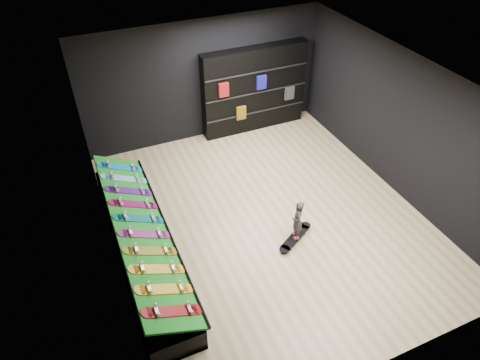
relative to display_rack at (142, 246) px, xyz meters
name	(u,v)px	position (x,y,z in m)	size (l,w,h in m)	color
floor	(266,217)	(2.55, 0.00, -0.25)	(6.00, 7.00, 0.01)	#D2BB8E
ceiling	(273,83)	(2.55, 0.00, 2.75)	(6.00, 7.00, 0.01)	white
wall_back	(204,81)	(2.55, 3.50, 1.25)	(6.00, 0.02, 3.00)	black
wall_front	(394,308)	(2.55, -3.50, 1.25)	(6.00, 0.02, 3.00)	black
wall_left	(104,202)	(-0.45, 0.00, 1.25)	(0.02, 7.00, 3.00)	black
wall_right	(399,124)	(5.55, 0.00, 1.25)	(0.02, 7.00, 3.00)	black
display_rack	(142,246)	(0.00, 0.00, 0.00)	(0.90, 4.50, 0.50)	black
turf_ramp	(141,227)	(0.05, 0.00, 0.46)	(1.00, 4.50, 0.04)	#116F17
back_shelving	(254,90)	(3.81, 3.32, 0.85)	(2.75, 0.32, 2.20)	black
floor_skateboard	(295,238)	(2.79, -0.79, -0.20)	(0.98, 0.22, 0.09)	black
child	(297,227)	(2.79, -0.79, 0.10)	(0.19, 0.14, 0.52)	black
display_board_0	(173,311)	(0.06, -1.90, 0.49)	(0.98, 0.22, 0.09)	red
display_board_1	(165,289)	(0.06, -1.48, 0.49)	(0.98, 0.22, 0.09)	yellow
display_board_2	(157,269)	(0.06, -1.06, 0.49)	(0.98, 0.22, 0.09)	orange
display_board_3	(151,251)	(0.06, -0.63, 0.49)	(0.98, 0.22, 0.09)	yellow
display_board_4	(145,234)	(0.06, -0.21, 0.49)	(0.98, 0.22, 0.09)	#2626BF
display_board_5	(139,218)	(0.06, 0.21, 0.49)	(0.98, 0.22, 0.09)	#0C8C99
display_board_6	(134,204)	(0.06, 0.63, 0.49)	(0.98, 0.22, 0.09)	#E5198C
display_board_7	(129,191)	(0.06, 1.06, 0.49)	(0.98, 0.22, 0.09)	purple
display_board_8	(125,178)	(0.06, 1.48, 0.49)	(0.98, 0.22, 0.09)	#0CB2E5
display_board_9	(120,167)	(0.06, 1.90, 0.49)	(0.98, 0.22, 0.09)	blue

